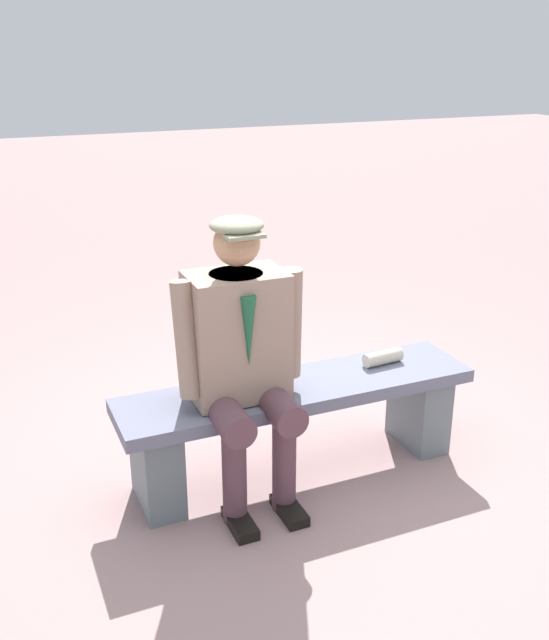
% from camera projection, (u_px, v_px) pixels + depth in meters
% --- Properties ---
extents(ground_plane, '(30.00, 30.00, 0.00)m').
position_uv_depth(ground_plane, '(297.00, 470.00, 3.68)').
color(ground_plane, gray).
extents(bench, '(1.77, 0.42, 0.49)m').
position_uv_depth(bench, '(298.00, 414.00, 3.57)').
color(bench, slate).
rests_on(bench, ground).
extents(seated_man, '(0.61, 0.58, 1.34)m').
position_uv_depth(seated_man, '(241.00, 350.00, 3.26)').
color(seated_man, gray).
rests_on(seated_man, ground).
extents(rolled_magazine, '(0.22, 0.09, 0.07)m').
position_uv_depth(rolled_magazine, '(383.00, 358.00, 3.72)').
color(rolled_magazine, beige).
rests_on(rolled_magazine, bench).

